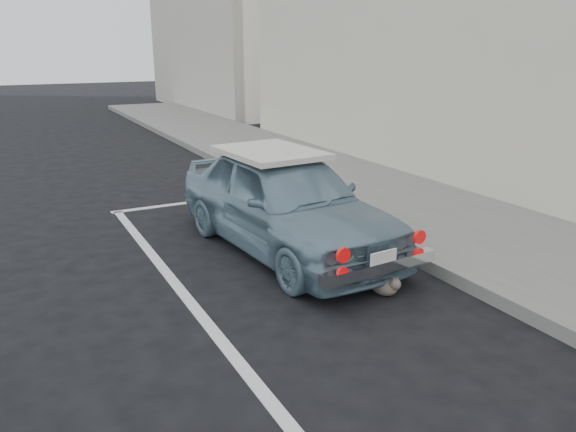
# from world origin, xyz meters

# --- Properties ---
(sidewalk) EXTENTS (2.80, 40.00, 0.15)m
(sidewalk) POSITION_xyz_m (3.20, 2.00, 0.07)
(sidewalk) COLOR slate
(sidewalk) RESTS_ON ground
(building_far) EXTENTS (3.50, 10.00, 8.00)m
(building_far) POSITION_xyz_m (6.35, 20.00, 4.00)
(building_far) COLOR beige
(building_far) RESTS_ON ground
(pline_front) EXTENTS (3.00, 0.12, 0.01)m
(pline_front) POSITION_xyz_m (0.50, 6.50, 0.00)
(pline_front) COLOR silver
(pline_front) RESTS_ON ground
(pline_side) EXTENTS (0.12, 7.00, 0.01)m
(pline_side) POSITION_xyz_m (-0.90, 3.00, 0.00)
(pline_side) COLOR silver
(pline_side) RESTS_ON ground
(retro_coupe) EXTENTS (1.80, 3.88, 1.28)m
(retro_coupe) POSITION_xyz_m (0.70, 3.78, 0.65)
(retro_coupe) COLOR #7290A3
(retro_coupe) RESTS_ON ground
(cat) EXTENTS (0.29, 0.44, 0.24)m
(cat) POSITION_xyz_m (0.99, 2.04, 0.11)
(cat) COLOR #796A5C
(cat) RESTS_ON ground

